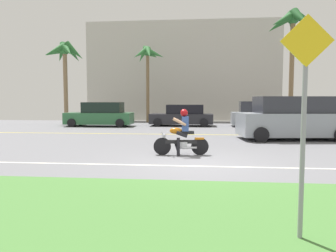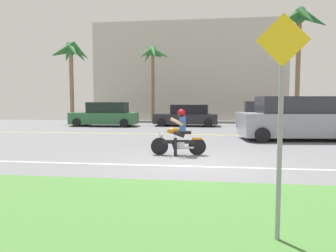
# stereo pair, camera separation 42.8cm
# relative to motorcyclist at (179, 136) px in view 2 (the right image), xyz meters

# --- Properties ---
(ground) EXTENTS (56.00, 30.00, 0.04)m
(ground) POSITION_rel_motorcyclist_xyz_m (0.56, 1.65, -0.65)
(ground) COLOR slate
(grass_median) EXTENTS (56.00, 3.80, 0.06)m
(grass_median) POSITION_rel_motorcyclist_xyz_m (0.56, -5.45, -0.60)
(grass_median) COLOR #477A38
(grass_median) RESTS_ON ground
(lane_line_near) EXTENTS (50.40, 0.12, 0.01)m
(lane_line_near) POSITION_rel_motorcyclist_xyz_m (0.56, -1.75, -0.63)
(lane_line_near) COLOR silver
(lane_line_near) RESTS_ON ground
(lane_line_far) EXTENTS (50.40, 0.12, 0.01)m
(lane_line_far) POSITION_rel_motorcyclist_xyz_m (0.56, 6.23, -0.63)
(lane_line_far) COLOR yellow
(lane_line_far) RESTS_ON ground
(motorcyclist) EXTENTS (1.78, 0.58, 1.49)m
(motorcyclist) POSITION_rel_motorcyclist_xyz_m (0.00, 0.00, 0.00)
(motorcyclist) COLOR black
(motorcyclist) RESTS_ON ground
(suv_nearby) EXTENTS (5.05, 2.62, 1.93)m
(suv_nearby) POSITION_rel_motorcyclist_xyz_m (4.78, 4.64, 0.31)
(suv_nearby) COLOR #8C939E
(suv_nearby) RESTS_ON ground
(parked_car_0) EXTENTS (4.50, 1.82, 1.62)m
(parked_car_0) POSITION_rel_motorcyclist_xyz_m (-6.12, 10.93, 0.12)
(parked_car_0) COLOR #2D663D
(parked_car_0) RESTS_ON ground
(parked_car_1) EXTENTS (4.32, 1.92, 1.45)m
(parked_car_1) POSITION_rel_motorcyclist_xyz_m (-0.60, 11.82, 0.05)
(parked_car_1) COLOR #232328
(parked_car_1) RESTS_ON ground
(parked_car_2) EXTENTS (3.73, 1.94, 1.69)m
(parked_car_2) POSITION_rel_motorcyclist_xyz_m (4.46, 11.67, 0.15)
(parked_car_2) COLOR #8C939E
(parked_car_2) RESTS_ON ground
(palm_tree_0) EXTENTS (3.87, 3.93, 8.14)m
(palm_tree_0) POSITION_rel_motorcyclist_xyz_m (7.01, 13.55, 6.23)
(palm_tree_0) COLOR brown
(palm_tree_0) RESTS_ON ground
(palm_tree_1) EXTENTS (2.55, 2.66, 6.05)m
(palm_tree_1) POSITION_rel_motorcyclist_xyz_m (-3.51, 14.99, 4.37)
(palm_tree_1) COLOR brown
(palm_tree_1) RESTS_ON ground
(palm_tree_2) EXTENTS (3.31, 3.08, 6.23)m
(palm_tree_2) POSITION_rel_motorcyclist_xyz_m (-9.68, 13.60, 4.52)
(palm_tree_2) COLOR #846B4C
(palm_tree_2) RESTS_ON ground
(street_sign) EXTENTS (0.62, 0.06, 2.79)m
(street_sign) POSITION_rel_motorcyclist_xyz_m (1.84, -6.30, 1.06)
(street_sign) COLOR gray
(street_sign) RESTS_ON ground
(building_far) EXTENTS (16.88, 4.00, 8.59)m
(building_far) POSITION_rel_motorcyclist_xyz_m (-0.99, 19.65, 3.66)
(building_far) COLOR #BCB7AD
(building_far) RESTS_ON ground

